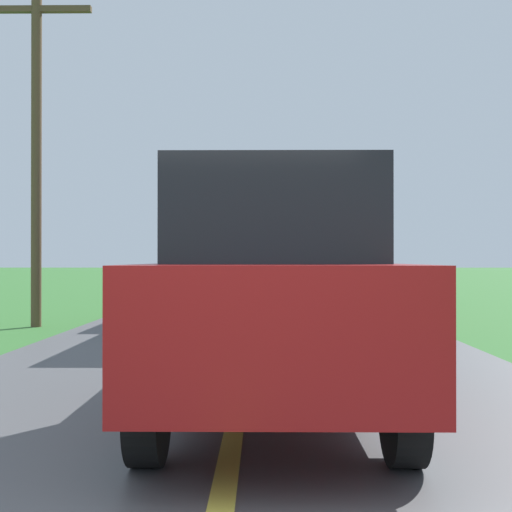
# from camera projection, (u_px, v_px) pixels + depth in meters

# --- Properties ---
(banana_truck_near) EXTENTS (2.38, 5.82, 2.80)m
(banana_truck_near) POSITION_uv_depth(u_px,v_px,m) (249.00, 252.00, 12.62)
(banana_truck_near) COLOR #2D2D30
(banana_truck_near) RESTS_ON road_surface
(banana_truck_far) EXTENTS (2.38, 5.81, 2.80)m
(banana_truck_far) POSITION_uv_depth(u_px,v_px,m) (264.00, 256.00, 23.78)
(banana_truck_far) COLOR #2D2D30
(banana_truck_far) RESTS_ON road_surface
(utility_pole_roadside) EXTENTS (2.16, 0.20, 6.66)m
(utility_pole_roadside) POSITION_uv_depth(u_px,v_px,m) (36.00, 142.00, 12.44)
(utility_pole_roadside) COLOR brown
(utility_pole_roadside) RESTS_ON ground
(following_car) EXTENTS (1.74, 4.10, 1.92)m
(following_car) POSITION_uv_depth(u_px,v_px,m) (272.00, 291.00, 5.03)
(following_car) COLOR maroon
(following_car) RESTS_ON road_surface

